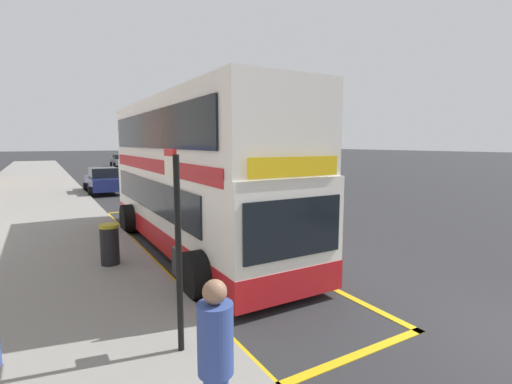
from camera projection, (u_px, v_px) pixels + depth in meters
The scene contains 9 objects.
ground_plane at pixel (123, 178), 33.16m from camera, with size 260.00×260.00×0.00m, color #28282B.
pavement_near at pixel (32, 182), 29.65m from camera, with size 6.00×76.00×0.14m, color gray.
double_decker_bus at pixel (193, 179), 11.06m from camera, with size 3.16×10.29×4.40m.
bus_bay_markings at pixel (192, 245), 11.41m from camera, with size 3.01×13.97×0.01m.
bus_stop_sign at pixel (176, 236), 5.26m from camera, with size 0.09×0.51×2.92m.
parked_car_grey_across at pixel (120, 160), 49.77m from camera, with size 2.09×4.20×1.62m.
parked_car_navy_ahead at pixel (104, 181), 23.15m from camera, with size 2.09×4.20×1.62m.
pedestrian_further_back at pixel (216, 362), 3.46m from camera, with size 0.34×0.34×1.77m.
litter_bin at pixel (110, 244), 9.18m from camera, with size 0.47×0.47×1.01m.
Camera 1 is at (-6.38, -2.54, 3.14)m, focal length 25.98 mm.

